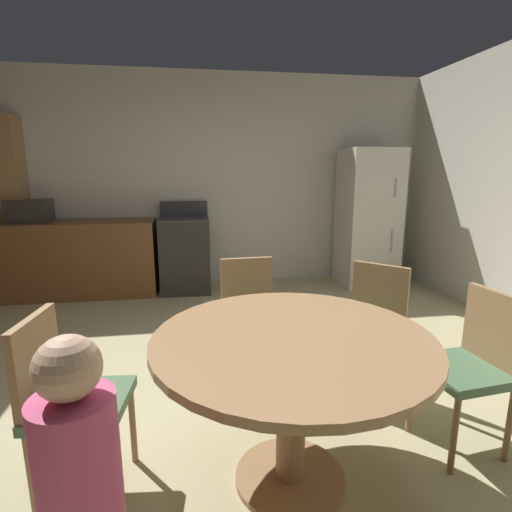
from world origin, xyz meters
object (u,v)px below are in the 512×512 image
at_px(dining_table, 292,366).
at_px(chair_northeast, 372,321).
at_px(person_child, 83,510).
at_px(oven_range, 185,254).
at_px(microwave, 30,211).
at_px(chair_west, 66,394).
at_px(chair_north, 250,311).
at_px(chair_east, 474,360).
at_px(refrigerator, 368,218).

distance_m(dining_table, chair_northeast, 1.04).
bearing_deg(chair_northeast, person_child, -1.85).
distance_m(oven_range, microwave, 1.83).
bearing_deg(oven_range, chair_west, -98.35).
height_order(chair_west, chair_north, same).
relative_size(dining_table, chair_west, 1.47).
bearing_deg(chair_north, chair_east, 46.63).
bearing_deg(person_child, chair_north, 26.69).
height_order(refrigerator, person_child, refrigerator).
height_order(refrigerator, chair_west, refrigerator).
distance_m(oven_range, chair_north, 2.31).
bearing_deg(chair_west, person_child, -64.05).
bearing_deg(microwave, chair_east, -43.53).
height_order(chair_northeast, person_child, person_child).
relative_size(microwave, dining_table, 0.34).
distance_m(oven_range, chair_west, 3.21).
height_order(oven_range, chair_east, oven_range).
xyz_separation_m(dining_table, chair_east, (1.02, 0.11, -0.11)).
height_order(dining_table, chair_west, chair_west).
distance_m(microwave, chair_northeast, 4.00).
relative_size(microwave, chair_west, 0.51).
distance_m(chair_west, chair_north, 1.34).
bearing_deg(chair_northeast, oven_range, -107.72).
height_order(oven_range, dining_table, oven_range).
bearing_deg(chair_northeast, refrigerator, -157.85).
distance_m(oven_range, person_child, 3.93).
distance_m(refrigerator, chair_north, 2.91).
height_order(microwave, chair_east, microwave).
relative_size(oven_range, chair_east, 1.26).
bearing_deg(oven_range, chair_east, -63.43).
bearing_deg(person_child, dining_table, 0.00).
height_order(oven_range, microwave, microwave).
distance_m(chair_east, chair_west, 2.05).
bearing_deg(chair_north, microwave, -137.99).
height_order(dining_table, person_child, person_child).
bearing_deg(chair_east, person_child, 16.88).
relative_size(oven_range, chair_north, 1.26).
xyz_separation_m(microwave, person_child, (1.55, -3.92, -0.45)).
distance_m(chair_east, chair_north, 1.41).
distance_m(refrigerator, microwave, 4.12).
xyz_separation_m(refrigerator, chair_north, (-1.87, -2.20, -0.38)).
bearing_deg(chair_west, refrigerator, 53.60).
xyz_separation_m(chair_east, chair_west, (-2.05, -0.01, 0.00)).
distance_m(microwave, chair_west, 3.46).
bearing_deg(dining_table, chair_east, 6.29).
distance_m(microwave, chair_north, 3.22).
bearing_deg(oven_range, dining_table, -80.33).
distance_m(microwave, person_child, 4.24).
relative_size(refrigerator, dining_table, 1.38).
height_order(chair_northeast, chair_north, same).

